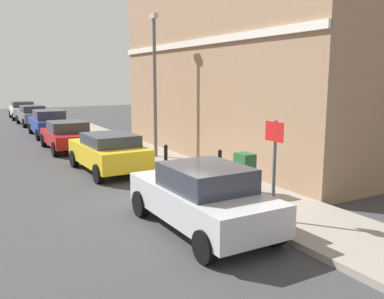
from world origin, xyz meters
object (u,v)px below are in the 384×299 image
(car_yellow, at_px, (109,151))
(car_grey, at_px, (32,115))
(car_blue, at_px, (49,123))
(street_sign, at_px, (274,155))
(utility_cabinet, at_px, (244,175))
(car_white, at_px, (23,110))
(bollard_near_cabinet, at_px, (220,165))
(lamppost, at_px, (155,80))
(car_silver, at_px, (202,197))
(car_red, at_px, (68,135))
(bollard_far_kerb, at_px, (166,159))

(car_yellow, height_order, car_grey, car_grey)
(car_blue, distance_m, street_sign, 18.03)
(car_grey, relative_size, utility_cabinet, 3.52)
(car_white, relative_size, bollard_near_cabinet, 3.92)
(street_sign, bearing_deg, lamppost, 84.02)
(street_sign, height_order, lamppost, lamppost)
(car_white, distance_m, utility_cabinet, 27.67)
(car_blue, bearing_deg, car_silver, -178.52)
(lamppost, bearing_deg, car_silver, -107.20)
(car_silver, distance_m, bollard_near_cabinet, 3.79)
(car_blue, bearing_deg, car_red, 179.86)
(lamppost, bearing_deg, bollard_far_kerb, -108.64)
(car_red, distance_m, lamppost, 5.62)
(car_grey, relative_size, lamppost, 0.71)
(car_red, xyz_separation_m, car_white, (0.20, 17.04, 0.03))
(bollard_near_cabinet, bearing_deg, car_blue, 99.70)
(utility_cabinet, bearing_deg, bollard_near_cabinet, 85.97)
(car_white, bearing_deg, bollard_near_cabinet, -173.07)
(car_red, xyz_separation_m, utility_cabinet, (2.49, -10.54, -0.03))
(car_blue, bearing_deg, bollard_near_cabinet, -169.06)
(car_white, distance_m, bollard_near_cabinet, 26.27)
(utility_cabinet, height_order, street_sign, street_sign)
(car_silver, bearing_deg, street_sign, -111.16)
(car_blue, relative_size, car_grey, 1.06)
(utility_cabinet, relative_size, bollard_far_kerb, 1.11)
(car_white, height_order, lamppost, lamppost)
(bollard_near_cabinet, xyz_separation_m, street_sign, (-0.85, -3.51, 0.96))
(car_blue, relative_size, utility_cabinet, 3.72)
(car_yellow, relative_size, street_sign, 1.76)
(car_white, relative_size, lamppost, 0.71)
(car_red, height_order, lamppost, lamppost)
(car_grey, height_order, bollard_near_cabinet, car_grey)
(car_yellow, bearing_deg, bollard_far_kerb, -147.66)
(car_yellow, bearing_deg, car_white, -1.46)
(car_yellow, xyz_separation_m, utility_cabinet, (2.28, -5.10, -0.08))
(car_grey, bearing_deg, car_blue, 178.40)
(car_red, distance_m, street_sign, 12.78)
(car_yellow, xyz_separation_m, bollard_near_cabinet, (2.38, -3.68, -0.05))
(car_white, bearing_deg, car_blue, -178.65)
(car_blue, relative_size, car_white, 1.05)
(street_sign, distance_m, lamppost, 8.58)
(lamppost, bearing_deg, car_grey, 98.70)
(car_grey, distance_m, utility_cabinet, 22.38)
(car_grey, xyz_separation_m, bollard_near_cabinet, (2.42, -20.84, -0.03))
(car_silver, relative_size, car_yellow, 1.02)
(car_blue, xyz_separation_m, car_white, (0.07, 11.74, -0.04))
(utility_cabinet, relative_size, street_sign, 0.50)
(car_grey, bearing_deg, car_white, -1.54)
(car_silver, xyz_separation_m, lamppost, (2.41, 7.80, 2.53))
(car_grey, height_order, street_sign, street_sign)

